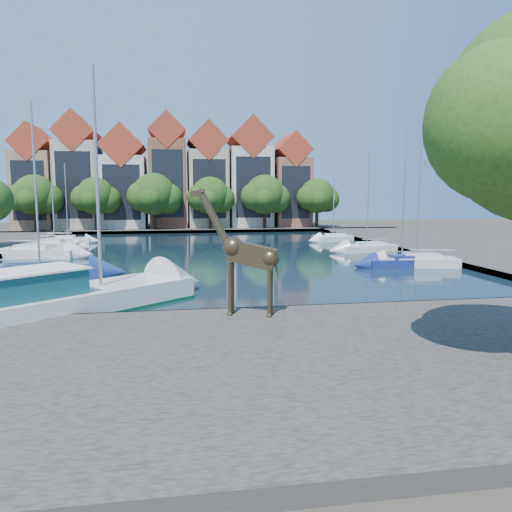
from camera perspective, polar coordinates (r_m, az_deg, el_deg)
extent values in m
plane|color=#38332B|center=(23.10, -0.75, -7.05)|extent=(160.00, 160.00, 0.00)
cube|color=black|center=(46.59, -5.23, 0.24)|extent=(38.00, 50.00, 0.08)
cube|color=#4D4942|center=(16.43, 3.03, -12.15)|extent=(50.00, 14.00, 0.50)
cube|color=#4D4942|center=(78.39, -6.97, 3.21)|extent=(60.00, 16.00, 0.50)
cube|color=#4D4942|center=(54.43, 22.03, 0.97)|extent=(14.00, 52.00, 0.50)
sphere|color=#204A15|center=(15.77, 26.75, 13.40)|extent=(4.48, 4.48, 4.48)
cube|color=#9A7354|center=(80.55, -23.74, 6.85)|extent=(5.39, 9.00, 11.00)
cube|color=maroon|center=(80.86, -23.98, 11.61)|extent=(5.44, 9.18, 5.44)
cube|color=black|center=(76.21, -24.56, 6.82)|extent=(4.40, 0.05, 8.25)
cube|color=tan|center=(79.31, -19.52, 7.59)|extent=(5.88, 9.00, 12.50)
cube|color=maroon|center=(79.77, -19.76, 13.03)|extent=(5.94, 9.18, 5.94)
cube|color=black|center=(74.90, -20.12, 7.61)|extent=(4.80, 0.05, 9.38)
cube|color=silver|center=(78.45, -14.78, 7.05)|extent=(6.37, 9.00, 10.50)
cube|color=maroon|center=(78.74, -14.94, 11.91)|extent=(6.43, 9.18, 6.43)
cube|color=black|center=(73.99, -15.10, 7.04)|extent=(5.20, 0.05, 7.88)
cube|color=brown|center=(78.14, -10.01, 8.09)|extent=(5.39, 9.00, 13.00)
cube|color=maroon|center=(78.65, -10.14, 13.71)|extent=(5.44, 9.18, 5.44)
cube|color=black|center=(73.66, -10.04, 8.15)|extent=(4.40, 0.05, 9.75)
cube|color=tan|center=(78.31, -5.57, 7.62)|extent=(5.88, 9.00, 11.50)
cube|color=maroon|center=(78.68, -5.63, 12.77)|extent=(5.94, 9.18, 5.94)
cube|color=black|center=(73.84, -5.33, 7.64)|extent=(4.80, 0.05, 8.62)
cube|color=beige|center=(79.03, -0.82, 7.83)|extent=(6.37, 9.00, 12.00)
cube|color=maroon|center=(79.45, -0.83, 13.19)|extent=(6.43, 9.18, 6.43)
cube|color=black|center=(74.60, -0.30, 7.86)|extent=(5.20, 0.05, 9.00)
cube|color=brown|center=(80.26, 3.81, 7.27)|extent=(5.39, 9.00, 10.50)
cube|color=maroon|center=(80.52, 3.85, 11.87)|extent=(5.44, 9.18, 5.44)
cube|color=black|center=(75.90, 4.59, 7.26)|extent=(4.40, 0.05, 7.88)
cylinder|color=#332114|center=(75.06, -23.87, 3.88)|extent=(0.50, 0.50, 3.20)
sphere|color=#1F4012|center=(74.98, -24.00, 6.38)|extent=(5.60, 5.60, 5.60)
sphere|color=#1F4012|center=(74.87, -22.67, 6.02)|extent=(4.20, 4.20, 4.20)
sphere|color=#1F4012|center=(74.99, -25.21, 6.10)|extent=(3.92, 3.92, 3.92)
cylinder|color=#332114|center=(73.49, -17.80, 4.09)|extent=(0.50, 0.50, 3.20)
sphere|color=#1F4012|center=(73.40, -17.90, 6.56)|extent=(5.20, 5.20, 5.20)
sphere|color=#1F4012|center=(73.49, -16.64, 6.20)|extent=(3.90, 3.90, 3.90)
sphere|color=#1F4012|center=(73.23, -19.05, 6.31)|extent=(3.64, 3.64, 3.64)
cylinder|color=#332114|center=(72.76, -11.54, 4.26)|extent=(0.50, 0.50, 3.20)
sphere|color=#1F4012|center=(72.67, -11.61, 6.94)|extent=(6.00, 6.00, 6.00)
sphere|color=#1F4012|center=(72.93, -10.17, 6.51)|extent=(4.50, 4.50, 4.50)
sphere|color=#1F4012|center=(72.35, -12.93, 6.67)|extent=(4.20, 4.20, 4.20)
cylinder|color=#332114|center=(72.91, -5.23, 4.39)|extent=(0.50, 0.50, 3.20)
sphere|color=#1F4012|center=(72.83, -5.26, 6.92)|extent=(5.40, 5.40, 5.40)
sphere|color=#1F4012|center=(73.27, -4.00, 6.51)|extent=(4.05, 4.05, 4.05)
sphere|color=#1F4012|center=(72.33, -6.41, 6.69)|extent=(3.78, 3.78, 3.78)
cylinder|color=#332114|center=(73.94, 0.98, 4.45)|extent=(0.50, 0.50, 3.20)
sphere|color=#1F4012|center=(73.85, 0.99, 7.04)|extent=(5.80, 5.80, 5.80)
sphere|color=#1F4012|center=(74.48, 2.27, 6.59)|extent=(4.35, 4.35, 4.35)
sphere|color=#1F4012|center=(73.18, -0.19, 6.82)|extent=(4.06, 4.06, 4.06)
cylinder|color=#332114|center=(75.79, 6.96, 4.47)|extent=(0.50, 0.50, 3.20)
sphere|color=#1F4012|center=(75.71, 7.00, 6.86)|extent=(5.20, 5.20, 5.20)
sphere|color=#1F4012|center=(76.45, 8.05, 6.46)|extent=(3.90, 3.90, 3.90)
sphere|color=#1F4012|center=(74.93, 6.02, 6.67)|extent=(3.64, 3.64, 3.64)
cylinder|color=#3D311E|center=(21.24, -3.02, -3.86)|extent=(0.17, 0.17, 2.23)
cylinder|color=#3D311E|center=(21.68, -2.73, -3.63)|extent=(0.17, 0.17, 2.23)
cylinder|color=#3D311E|center=(20.92, 1.53, -4.03)|extent=(0.17, 0.17, 2.23)
cylinder|color=#3D311E|center=(21.37, 1.72, -3.79)|extent=(0.17, 0.17, 2.23)
cube|color=#3D311E|center=(21.04, -0.51, 0.14)|extent=(2.23, 1.28, 1.30)
cylinder|color=#3D311E|center=(21.26, -4.71, 4.11)|extent=(1.45, 0.78, 2.30)
cube|color=#3D311E|center=(21.44, -6.73, 7.13)|extent=(0.65, 0.39, 0.35)
cube|color=silver|center=(25.06, -19.95, -4.57)|extent=(11.30, 10.29, 1.36)
cube|color=#124A52|center=(23.96, -24.39, -3.14)|extent=(4.88, 4.69, 1.26)
cylinder|color=#B2B2B7|center=(25.28, -17.73, 8.41)|extent=(0.17, 0.17, 10.47)
cube|color=navy|center=(35.42, -23.44, -1.72)|extent=(7.82, 3.34, 0.95)
cube|color=navy|center=(35.37, -23.47, -1.21)|extent=(3.48, 2.16, 0.53)
cylinder|color=#B2B2B7|center=(35.04, -23.90, 7.34)|extent=(0.13, 0.13, 10.63)
cube|color=silver|center=(47.64, -23.51, 0.48)|extent=(7.32, 4.35, 1.01)
cube|color=silver|center=(47.61, -23.53, 0.88)|extent=(3.39, 2.51, 0.56)
cylinder|color=#B2B2B7|center=(47.37, -23.86, 7.17)|extent=(0.13, 0.13, 10.57)
cube|color=silver|center=(53.34, -22.00, 1.19)|extent=(5.30, 2.74, 0.96)
cube|color=silver|center=(53.31, -22.01, 1.53)|extent=(2.41, 1.66, 0.53)
cylinder|color=#B2B2B7|center=(53.10, -22.22, 5.85)|extent=(0.13, 0.13, 8.15)
cube|color=white|center=(59.54, -20.68, 1.75)|extent=(4.74, 1.67, 0.81)
cube|color=white|center=(59.52, -20.69, 2.01)|extent=(2.07, 1.16, 0.45)
cylinder|color=#B2B2B7|center=(59.32, -20.87, 5.92)|extent=(0.11, 0.11, 8.22)
cube|color=beige|center=(40.16, 17.87, -0.51)|extent=(6.43, 3.51, 0.90)
cube|color=beige|center=(40.12, 17.89, -0.08)|extent=(2.94, 2.08, 0.50)
cylinder|color=#B2B2B7|center=(39.83, 18.18, 7.35)|extent=(0.12, 0.12, 10.49)
cube|color=navy|center=(39.64, 16.32, -0.61)|extent=(5.48, 1.97, 0.81)
cube|color=navy|center=(39.60, 16.33, -0.22)|extent=(2.40, 1.36, 0.45)
cylinder|color=#B2B2B7|center=(39.29, 16.59, 7.00)|extent=(0.11, 0.11, 10.05)
cube|color=silver|center=(49.16, 12.56, 0.98)|extent=(6.09, 3.22, 0.81)
cube|color=silver|center=(49.14, 12.56, 1.30)|extent=(2.78, 1.93, 0.45)
cylinder|color=#B2B2B7|center=(48.89, 12.71, 6.53)|extent=(0.11, 0.11, 9.05)
cube|color=silver|center=(58.83, 8.79, 2.07)|extent=(5.22, 3.39, 0.81)
cube|color=silver|center=(58.81, 8.80, 2.33)|extent=(2.45, 1.91, 0.45)
cylinder|color=#B2B2B7|center=(58.62, 8.86, 5.80)|extent=(0.11, 0.11, 7.21)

